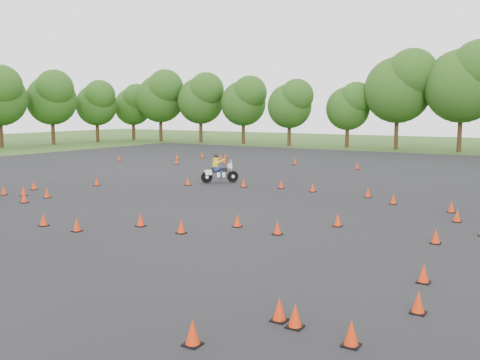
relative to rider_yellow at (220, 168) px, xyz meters
name	(u,v)px	position (x,y,z in m)	size (l,w,h in m)	color
ground	(182,226)	(5.04, -10.10, -0.83)	(140.00, 140.00, 0.00)	#2D5119
asphalt_pad	(263,201)	(5.04, -4.10, -0.82)	(62.00, 62.00, 0.00)	black
treeline	(457,103)	(8.27, 25.05, 3.88)	(86.91, 32.55, 11.06)	#254B15
traffic_cones	(246,196)	(4.41, -4.55, -0.60)	(36.02, 32.74, 0.45)	red
rider_yellow	(220,168)	(0.00, 0.00, 0.00)	(2.14, 0.66, 1.65)	gold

